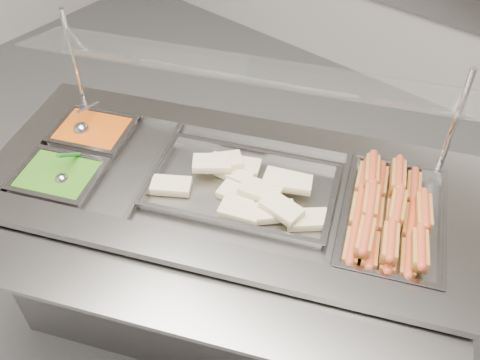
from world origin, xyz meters
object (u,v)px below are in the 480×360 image
Objects in this scene: serving_spoon at (63,175)px; steam_counter at (229,254)px; pan_hotdogs at (391,223)px; ladle at (82,128)px; pan_wraps at (243,190)px; sneeze_guard at (243,70)px.

steam_counter is at bearing 37.35° from serving_spoon.
serving_spoon is at bearing -149.46° from pan_hotdogs.
pan_hotdogs is at bearing 23.65° from steam_counter.
serving_spoon is (-1.01, -0.59, 0.05)m from pan_hotdogs.
pan_hotdogs is at bearing 17.96° from ladle.
pan_hotdogs is at bearing 23.65° from pan_wraps.
sneeze_guard is 2.54× the size of pan_hotdogs.
sneeze_guard is 9.77× the size of serving_spoon.
pan_hotdogs and pan_wraps have the same top height.
ladle is (-0.64, -0.15, 0.43)m from steam_counter.
serving_spoon is at bearing -125.42° from sneeze_guard.
serving_spoon is at bearing -143.83° from pan_wraps.
steam_counter is 2.62× the size of pan_wraps.
steam_counter is 0.70m from pan_hotdogs.
pan_wraps is (-0.48, -0.21, 0.01)m from pan_hotdogs.
ladle reaches higher than pan_hotdogs.
steam_counter is 0.73m from serving_spoon.
serving_spoon reaches higher than steam_counter.
sneeze_guard is at bearing 54.58° from serving_spoon.
sneeze_guard is 2.08× the size of pan_wraps.
serving_spoon reaches higher than pan_hotdogs.
serving_spoon is (-0.47, -0.36, 0.43)m from steam_counter.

